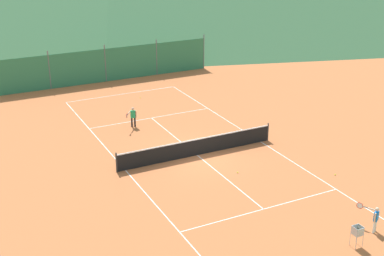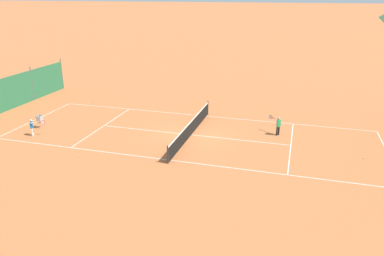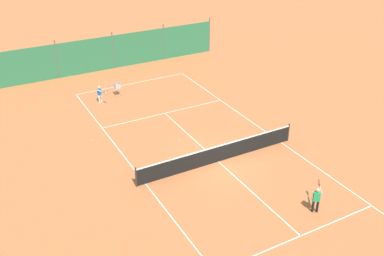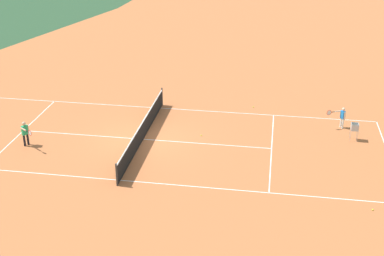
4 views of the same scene
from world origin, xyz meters
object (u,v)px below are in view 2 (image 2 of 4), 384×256
object	(u,v)px
tennis_net	(191,128)
ball_hopper	(40,119)
tennis_ball_service_box	(89,103)
tennis_ball_near_corner	(79,156)
player_near_baseline	(32,126)
tennis_ball_far_corner	(364,158)
tennis_ball_by_net_right	(147,134)
player_near_service	(278,124)

from	to	relation	value
tennis_net	ball_hopper	world-z (taller)	tennis_net
tennis_net	tennis_ball_service_box	bearing A→B (deg)	-114.42
tennis_net	ball_hopper	distance (m)	10.52
tennis_ball_near_corner	ball_hopper	size ratio (longest dim) A/B	0.07
tennis_ball_near_corner	player_near_baseline	bearing A→B (deg)	-113.67
tennis_ball_near_corner	tennis_ball_far_corner	size ratio (longest dim) A/B	1.00
tennis_ball_near_corner	tennis_ball_by_net_right	bearing A→B (deg)	150.23
tennis_net	tennis_ball_far_corner	world-z (taller)	tennis_net
tennis_ball_by_net_right	tennis_ball_far_corner	world-z (taller)	same
tennis_ball_far_corner	tennis_ball_near_corner	bearing A→B (deg)	-75.02
tennis_net	player_near_service	distance (m)	5.68
player_near_baseline	ball_hopper	bearing A→B (deg)	-160.42
tennis_net	ball_hopper	size ratio (longest dim) A/B	10.31
player_near_baseline	tennis_ball_far_corner	bearing A→B (deg)	96.04
tennis_ball_far_corner	ball_hopper	bearing A→B (deg)	-87.87
tennis_net	tennis_ball_far_corner	distance (m)	10.52
tennis_net	tennis_ball_by_net_right	world-z (taller)	tennis_net
tennis_ball_by_net_right	tennis_ball_service_box	distance (m)	9.48
tennis_net	ball_hopper	xyz separation A→B (m)	(1.62, -10.39, 0.15)
tennis_ball_service_box	tennis_ball_near_corner	xyz separation A→B (m)	(9.80, 5.24, 0.00)
ball_hopper	tennis_ball_service_box	bearing A→B (deg)	-179.23
player_near_service	tennis_ball_near_corner	distance (m)	12.60
tennis_net	tennis_ball_by_net_right	size ratio (longest dim) A/B	139.09
tennis_ball_by_net_right	ball_hopper	distance (m)	7.63
tennis_ball_far_corner	player_near_baseline	bearing A→B (deg)	-83.96
tennis_ball_by_net_right	tennis_ball_far_corner	xyz separation A→B (m)	(0.01, 13.30, 0.00)
player_near_service	tennis_ball_far_corner	distance (m)	5.63
tennis_ball_by_net_right	tennis_ball_service_box	bearing A→B (deg)	-126.18
player_near_service	tennis_ball_by_net_right	xyz separation A→B (m)	(2.44, -8.27, -0.70)
tennis_net	player_near_baseline	size ratio (longest dim) A/B	8.06
player_near_service	ball_hopper	world-z (taller)	player_near_service
ball_hopper	tennis_net	bearing A→B (deg)	98.86
tennis_ball_near_corner	player_near_service	bearing A→B (deg)	121.89
tennis_ball_near_corner	tennis_net	bearing A→B (deg)	133.97
player_near_service	player_near_baseline	bearing A→B (deg)	-73.32
player_near_baseline	tennis_ball_service_box	size ratio (longest dim) A/B	17.26
tennis_net	tennis_ball_far_corner	bearing A→B (deg)	85.39
player_near_baseline	tennis_ball_far_corner	xyz separation A→B (m)	(-2.16, 20.37, -0.64)
tennis_net	tennis_ball_service_box	distance (m)	11.51
tennis_ball_by_net_right	ball_hopper	bearing A→B (deg)	-84.11
tennis_ball_far_corner	ball_hopper	distance (m)	20.89
player_near_baseline	player_near_service	bearing A→B (deg)	106.68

